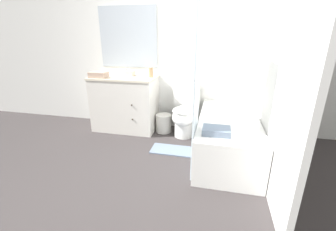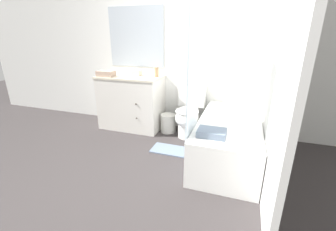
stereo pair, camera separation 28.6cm
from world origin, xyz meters
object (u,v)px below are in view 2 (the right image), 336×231
Objects in this scene: sink_faucet at (135,72)px; bathtub at (228,139)px; soap_dispenser at (157,72)px; hand_towel_folded at (106,74)px; vanity_cabinet at (132,102)px; tissue_box at (137,73)px; bath_mat at (173,150)px; toilet at (189,113)px; wastebasket at (168,123)px; bath_towel_folded at (212,133)px.

bathtub is (1.63, -0.70, -0.65)m from sink_faucet.
soap_dispenser is 0.81m from hand_towel_folded.
vanity_cabinet is 0.49m from tissue_box.
toilet is at bearing 82.20° from bath_mat.
soap_dispenser is 0.67× the size of hand_towel_folded.
bath_towel_folded reaches higher than wastebasket.
vanity_cabinet reaches higher than bath_towel_folded.
bath_mat is at bearing 141.77° from bath_towel_folded.
sink_faucet is 0.18× the size of toilet.
vanity_cabinet is 3.84× the size of hand_towel_folded.
tissue_box is at bearing 158.44° from bathtub.
soap_dispenser is at bearing 154.18° from bathtub.
hand_towel_folded is at bearing -164.40° from soap_dispenser.
sink_faucet is at bearing 164.16° from wastebasket.
vanity_cabinet is 0.64× the size of bathtub.
sink_faucet is 0.12m from tissue_box.
tissue_box is 1.85m from bath_towel_folded.
tissue_box is 1.42m from bath_mat.
toilet is at bearing -10.77° from soap_dispenser.
hand_towel_folded is (-1.97, 0.36, 0.66)m from bathtub.
tissue_box reaches higher than bath_mat.
toilet is 0.81m from soap_dispenser.
hand_towel_folded is at bearing -134.69° from sink_faucet.
hand_towel_folded is (-0.77, -0.22, -0.04)m from soap_dispenser.
bath_towel_folded is (1.40, -1.14, -0.38)m from tissue_box.
toilet is at bearing 116.06° from bath_towel_folded.
hand_towel_folded is at bearing 169.59° from bathtub.
bath_mat is (-0.71, -0.08, -0.25)m from bathtub.
bathtub is 5.49× the size of bath_towel_folded.
bathtub reaches higher than wastebasket.
tissue_box reaches higher than vanity_cabinet.
bathtub is at bearing -27.87° from wastebasket.
bath_towel_folded is at bearing -63.94° from toilet.
wastebasket is at bearing 9.18° from hand_towel_folded.
vanity_cabinet is at bearing 179.88° from wastebasket.
soap_dispenser is 1.58m from bath_towel_folded.
hand_towel_folded reaches higher than wastebasket.
sink_faucet is (-0.00, 0.18, 0.46)m from vanity_cabinet.
bath_towel_folded is at bearing -39.75° from sink_faucet.
tissue_box is at bearing 49.26° from vanity_cabinet.
bathtub is at bearing -17.75° from vanity_cabinet.
vanity_cabinet is 0.50m from sink_faucet.
toilet reaches higher than bath_mat.
wastebasket is at bearing 128.55° from bath_towel_folded.
soap_dispenser is at bearing -5.62° from tissue_box.
vanity_cabinet is at bearing 25.34° from hand_towel_folded.
soap_dispenser reaches higher than sink_faucet.
tissue_box is 0.70× the size of soap_dispenser.
hand_towel_folded is at bearing -175.27° from toilet.
soap_dispenser is 1.25m from bath_mat.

